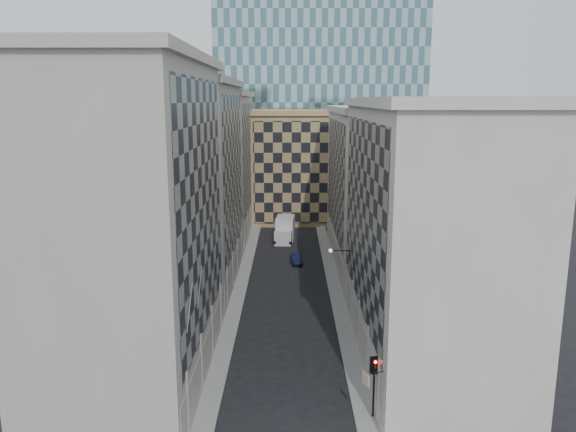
{
  "coord_description": "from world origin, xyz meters",
  "views": [
    {
      "loc": [
        0.27,
        -28.46,
        20.55
      ],
      "look_at": [
        0.11,
        13.69,
        11.77
      ],
      "focal_mm": 35.0,
      "sensor_mm": 36.0,
      "label": 1
    }
  ],
  "objects": [
    {
      "name": "bldg_left_c",
      "position": [
        -10.88,
        55.0,
        10.83
      ],
      "size": [
        10.8,
        22.8,
        21.7
      ],
      "color": "#A49D94",
      "rests_on": "ground"
    },
    {
      "name": "bldg_right_b",
      "position": [
        10.89,
        42.0,
        9.85
      ],
      "size": [
        10.8,
        28.8,
        19.7
      ],
      "color": "#BBB5AC",
      "rests_on": "ground"
    },
    {
      "name": "bldg_left_b",
      "position": [
        -10.88,
        33.0,
        11.32
      ],
      "size": [
        10.8,
        22.8,
        22.7
      ],
      "color": "gray",
      "rests_on": "ground"
    },
    {
      "name": "bldg_left_a",
      "position": [
        -10.88,
        11.0,
        11.82
      ],
      "size": [
        10.8,
        22.8,
        23.7
      ],
      "color": "#A49D94",
      "rests_on": "ground"
    },
    {
      "name": "sidewalk_east",
      "position": [
        5.25,
        30.0,
        0.07
      ],
      "size": [
        1.5,
        100.0,
        0.15
      ],
      "primitive_type": "cube",
      "color": "gray",
      "rests_on": "ground"
    },
    {
      "name": "bldg_right_a",
      "position": [
        10.88,
        15.0,
        10.32
      ],
      "size": [
        10.8,
        26.8,
        20.7
      ],
      "color": "#BBB5AC",
      "rests_on": "ground"
    },
    {
      "name": "sidewalk_west",
      "position": [
        -5.25,
        30.0,
        0.07
      ],
      "size": [
        1.5,
        100.0,
        0.15
      ],
      "primitive_type": "cube",
      "color": "gray",
      "rests_on": "ground"
    },
    {
      "name": "traffic_light",
      "position": [
        5.72,
        4.95,
        3.13
      ],
      "size": [
        0.52,
        0.48,
        4.15
      ],
      "rotation": [
        0.0,
        0.0,
        0.21
      ],
      "color": "black",
      "rests_on": "sidewalk_east"
    },
    {
      "name": "flagpoles_left",
      "position": [
        -5.9,
        6.0,
        8.0
      ],
      "size": [
        0.1,
        6.33,
        2.33
      ],
      "color": "gray",
      "rests_on": "ground"
    },
    {
      "name": "box_truck",
      "position": [
        -0.51,
        52.37,
        1.5
      ],
      "size": [
        3.09,
        6.49,
        3.45
      ],
      "rotation": [
        0.0,
        0.0,
        -0.09
      ],
      "color": "silver",
      "rests_on": "ground"
    },
    {
      "name": "church_tower",
      "position": [
        0.0,
        82.0,
        26.95
      ],
      "size": [
        7.2,
        7.2,
        51.5
      ],
      "color": "#2E2924",
      "rests_on": "ground"
    },
    {
      "name": "shop_sign",
      "position": [
        4.95,
        3.0,
        3.83
      ],
      "size": [
        1.3,
        0.73,
        0.86
      ],
      "rotation": [
        0.0,
        0.0,
        0.42
      ],
      "color": "black",
      "rests_on": "ground"
    },
    {
      "name": "bracket_lamp",
      "position": [
        4.38,
        24.0,
        6.2
      ],
      "size": [
        1.98,
        0.36,
        0.36
      ],
      "color": "black",
      "rests_on": "ground"
    },
    {
      "name": "tan_block",
      "position": [
        2.0,
        67.9,
        9.44
      ],
      "size": [
        16.8,
        14.8,
        18.8
      ],
      "color": "#A07E54",
      "rests_on": "ground"
    },
    {
      "name": "dark_car",
      "position": [
        1.1,
        40.55,
        0.62
      ],
      "size": [
        1.54,
        3.81,
        1.23
      ],
      "primitive_type": "imported",
      "rotation": [
        0.0,
        0.0,
        0.06
      ],
      "color": "#0F1337",
      "rests_on": "ground"
    }
  ]
}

